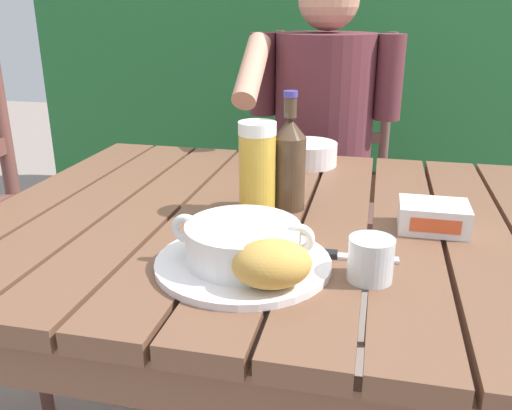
% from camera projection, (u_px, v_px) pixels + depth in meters
% --- Properties ---
extents(dining_table, '(1.17, 0.97, 0.73)m').
position_uv_depth(dining_table, '(272.00, 254.00, 1.14)').
color(dining_table, brown).
rests_on(dining_table, ground_plane).
extents(hedge_backdrop, '(3.04, 0.97, 2.01)m').
position_uv_depth(hedge_backdrop, '(296.00, 35.00, 2.80)').
color(hedge_backdrop, '#246432').
rests_on(hedge_backdrop, ground_plane).
extents(chair_near_diner, '(0.45, 0.44, 1.04)m').
position_uv_depth(chair_near_diner, '(325.00, 186.00, 2.03)').
color(chair_near_diner, brown).
rests_on(chair_near_diner, ground_plane).
extents(person_eating, '(0.48, 0.47, 1.26)m').
position_uv_depth(person_eating, '(321.00, 134.00, 1.76)').
color(person_eating, '#5C2A31').
rests_on(person_eating, ground_plane).
extents(serving_plate, '(0.29, 0.29, 0.01)m').
position_uv_depth(serving_plate, '(242.00, 263.00, 0.88)').
color(serving_plate, white).
rests_on(serving_plate, dining_table).
extents(soup_bowl, '(0.24, 0.19, 0.07)m').
position_uv_depth(soup_bowl, '(241.00, 241.00, 0.87)').
color(soup_bowl, white).
rests_on(soup_bowl, serving_plate).
extents(bread_roll, '(0.14, 0.12, 0.07)m').
position_uv_depth(bread_roll, '(272.00, 264.00, 0.78)').
color(bread_roll, gold).
rests_on(bread_roll, serving_plate).
extents(beer_glass, '(0.08, 0.08, 0.19)m').
position_uv_depth(beer_glass, '(257.00, 168.00, 1.08)').
color(beer_glass, gold).
rests_on(beer_glass, dining_table).
extents(beer_bottle, '(0.07, 0.07, 0.24)m').
position_uv_depth(beer_bottle, '(289.00, 162.00, 1.10)').
color(beer_bottle, '#473323').
rests_on(beer_bottle, dining_table).
extents(water_glass_small, '(0.07, 0.07, 0.07)m').
position_uv_depth(water_glass_small, '(371.00, 259.00, 0.83)').
color(water_glass_small, silver).
rests_on(water_glass_small, dining_table).
extents(butter_tub, '(0.13, 0.10, 0.05)m').
position_uv_depth(butter_tub, '(433.00, 217.00, 1.02)').
color(butter_tub, white).
rests_on(butter_tub, dining_table).
extents(table_knife, '(0.17, 0.03, 0.01)m').
position_uv_depth(table_knife, '(336.00, 255.00, 0.91)').
color(table_knife, silver).
rests_on(table_knife, dining_table).
extents(diner_bowl, '(0.15, 0.15, 0.06)m').
position_uv_depth(diner_bowl, '(308.00, 154.00, 1.43)').
color(diner_bowl, white).
rests_on(diner_bowl, dining_table).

